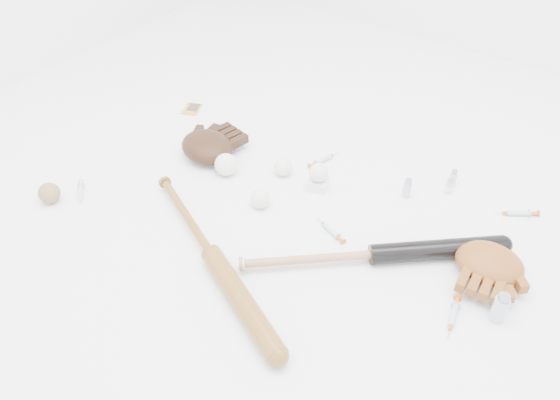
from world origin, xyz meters
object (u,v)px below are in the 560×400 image
Objects in this scene: bat_dark at (373,254)px; pedestal at (318,184)px; bat_wood at (212,255)px; glove_dark at (207,146)px.

bat_dark is 0.37m from pedestal.
bat_dark is at bearing -31.76° from pedestal.
bat_wood is 3.35× the size of glove_dark.
bat_wood is at bearing -98.25° from pedestal.
bat_dark is 3.35× the size of glove_dark.
pedestal is (-0.32, 0.20, -0.01)m from bat_dark.
glove_dark reaches higher than bat_dark.
glove_dark reaches higher than bat_wood.
pedestal is at bearing 106.54° from bat_wood.
bat_wood is at bearing -35.23° from glove_dark.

